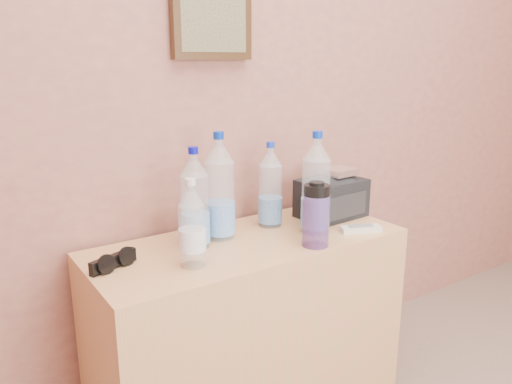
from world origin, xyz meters
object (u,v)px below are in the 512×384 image
(nalgene_bottle, at_px, (316,215))
(toiletry_bag, at_px, (331,196))
(pet_large_a, at_px, (195,204))
(foil_packet, at_px, (340,171))
(dresser, at_px, (249,329))
(ac_remote, at_px, (361,229))
(pet_large_d, at_px, (316,189))
(pet_large_c, at_px, (270,189))
(pet_small, at_px, (192,228))
(pet_large_b, at_px, (220,192))
(sunglasses, at_px, (113,261))

(nalgene_bottle, height_order, toiletry_bag, nalgene_bottle)
(pet_large_a, xyz_separation_m, foil_packet, (0.61, -0.02, 0.03))
(dresser, relative_size, ac_remote, 7.51)
(toiletry_bag, bearing_deg, nalgene_bottle, -144.28)
(pet_large_d, height_order, nalgene_bottle, pet_large_d)
(pet_large_c, relative_size, pet_small, 1.17)
(dresser, distance_m, toiletry_bag, 0.59)
(pet_large_b, distance_m, pet_small, 0.26)
(pet_large_b, xyz_separation_m, ac_remote, (0.45, -0.23, -0.15))
(dresser, bearing_deg, pet_large_a, 163.48)
(pet_large_c, distance_m, pet_small, 0.45)
(foil_packet, bearing_deg, nalgene_bottle, -145.59)
(dresser, height_order, pet_large_a, pet_large_a)
(nalgene_bottle, bearing_deg, pet_large_a, 146.88)
(dresser, height_order, ac_remote, ac_remote)
(pet_large_c, bearing_deg, pet_large_b, -177.23)
(dresser, bearing_deg, foil_packet, 4.11)
(pet_small, xyz_separation_m, foil_packet, (0.70, 0.12, 0.06))
(pet_large_b, bearing_deg, pet_small, -138.92)
(pet_large_b, relative_size, foil_packet, 3.14)
(sunglasses, bearing_deg, pet_large_b, -13.16)
(sunglasses, bearing_deg, pet_large_d, -27.79)
(pet_large_c, distance_m, foil_packet, 0.29)
(ac_remote, bearing_deg, pet_large_b, 176.72)
(pet_large_a, bearing_deg, ac_remote, -19.83)
(ac_remote, height_order, foil_packet, foil_packet)
(dresser, height_order, pet_large_d, pet_large_d)
(nalgene_bottle, bearing_deg, ac_remote, 3.58)
(pet_large_b, height_order, pet_small, pet_large_b)
(pet_large_a, height_order, foil_packet, pet_large_a)
(dresser, relative_size, nalgene_bottle, 5.02)
(foil_packet, bearing_deg, pet_large_d, -155.37)
(nalgene_bottle, bearing_deg, pet_large_b, 132.07)
(pet_large_d, bearing_deg, pet_large_a, 165.10)
(pet_large_b, relative_size, toiletry_bag, 1.49)
(dresser, height_order, pet_small, pet_small)
(dresser, relative_size, sunglasses, 6.85)
(nalgene_bottle, xyz_separation_m, sunglasses, (-0.61, 0.19, -0.09))
(pet_large_c, bearing_deg, pet_large_d, -59.65)
(pet_large_b, height_order, nalgene_bottle, pet_large_b)
(pet_small, relative_size, nalgene_bottle, 1.23)
(dresser, xyz_separation_m, sunglasses, (-0.46, 0.03, 0.36))
(ac_remote, bearing_deg, pet_large_c, 157.44)
(pet_large_a, relative_size, pet_large_c, 1.06)
(pet_large_a, bearing_deg, toiletry_bag, -0.53)
(pet_large_a, xyz_separation_m, toiletry_bag, (0.59, -0.01, -0.06))
(pet_large_d, bearing_deg, foil_packet, 24.63)
(sunglasses, bearing_deg, toiletry_bag, -19.51)
(dresser, distance_m, ac_remote, 0.54)
(nalgene_bottle, height_order, sunglasses, nalgene_bottle)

